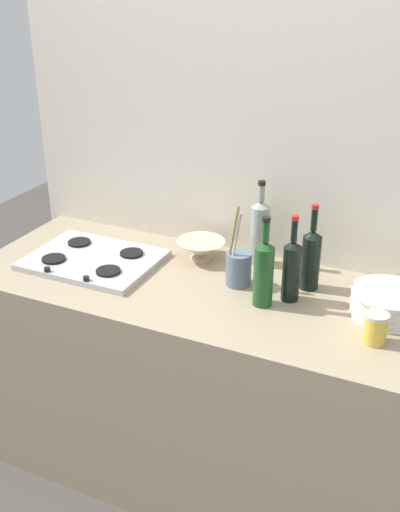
{
  "coord_description": "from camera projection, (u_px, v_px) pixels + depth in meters",
  "views": [
    {
      "loc": [
        0.84,
        -1.84,
        1.99
      ],
      "look_at": [
        0.0,
        0.0,
        1.02
      ],
      "focal_mm": 42.89,
      "sensor_mm": 36.0,
      "label": 1
    }
  ],
  "objects": [
    {
      "name": "wine_bottle_mid_right",
      "position": [
        311.0,
        258.0,
        2.22
      ],
      "size": [
        0.07,
        0.07,
        0.33
      ],
      "color": "black",
      "rests_on": "counter_block"
    },
    {
      "name": "counter_block",
      "position": [
        200.0,
        382.0,
        2.49
      ],
      "size": [
        1.8,
        0.7,
        0.9
      ],
      "primitive_type": "cube",
      "color": "tan",
      "rests_on": "ground"
    },
    {
      "name": "stovetop_hob",
      "position": [
        93.0,
        260.0,
        2.46
      ],
      "size": [
        0.51,
        0.39,
        0.04
      ],
      "color": "#B2B2B7",
      "rests_on": "counter_block"
    },
    {
      "name": "ground_plane",
      "position": [
        200.0,
        465.0,
        2.69
      ],
      "size": [
        6.0,
        6.0,
        0.0
      ],
      "primitive_type": "plane",
      "color": "#47423D",
      "rests_on": "ground"
    },
    {
      "name": "wine_bottle_mid_left",
      "position": [
        264.0,
        271.0,
        2.11
      ],
      "size": [
        0.07,
        0.07,
        0.33
      ],
      "color": "#19471E",
      "rests_on": "counter_block"
    },
    {
      "name": "plate_stack",
      "position": [
        388.0,
        303.0,
        2.08
      ],
      "size": [
        0.26,
        0.26,
        0.09
      ],
      "color": "white",
      "rests_on": "counter_block"
    },
    {
      "name": "utensil_crock",
      "position": [
        238.0,
        268.0,
        2.27
      ],
      "size": [
        0.1,
        0.1,
        0.32
      ],
      "color": "slate",
      "rests_on": "counter_block"
    },
    {
      "name": "backsplash_panel",
      "position": [
        240.0,
        160.0,
        2.44
      ],
      "size": [
        1.9,
        0.06,
        2.56
      ],
      "primitive_type": "cube",
      "color": "beige",
      "rests_on": "ground"
    },
    {
      "name": "condiment_jar_front",
      "position": [
        376.0,
        328.0,
        1.93
      ],
      "size": [
        0.08,
        0.08,
        0.1
      ],
      "color": "gold",
      "rests_on": "counter_block"
    },
    {
      "name": "wine_bottle_rightmost",
      "position": [
        260.0,
        231.0,
        2.4
      ],
      "size": [
        0.07,
        0.07,
        0.35
      ],
      "color": "gray",
      "rests_on": "counter_block"
    },
    {
      "name": "mixing_bowl",
      "position": [
        201.0,
        249.0,
        2.48
      ],
      "size": [
        0.2,
        0.2,
        0.08
      ],
      "color": "beige",
      "rests_on": "counter_block"
    },
    {
      "name": "wine_bottle_leftmost",
      "position": [
        292.0,
        269.0,
        2.14
      ],
      "size": [
        0.06,
        0.06,
        0.32
      ],
      "color": "black",
      "rests_on": "counter_block"
    }
  ]
}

